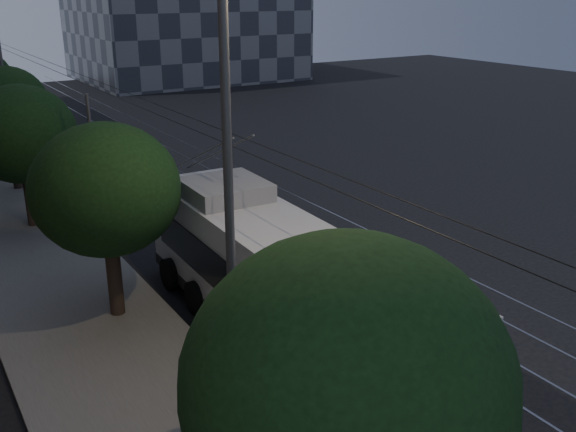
{
  "coord_description": "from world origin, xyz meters",
  "views": [
    {
      "loc": [
        -11.42,
        -13.11,
        9.53
      ],
      "look_at": [
        -0.69,
        3.93,
        2.36
      ],
      "focal_mm": 40.0,
      "sensor_mm": 36.0,
      "label": 1
    }
  ],
  "objects_px": {
    "trolleybus": "(277,281)",
    "car_white_d": "(23,122)",
    "car_white_c": "(66,146)",
    "pickup_silver": "(100,202)",
    "car_white_b": "(86,169)",
    "car_white_a": "(97,176)",
    "streetlamp_far": "(8,52)",
    "streetlamp_near": "(246,139)"
  },
  "relations": [
    {
      "from": "trolleybus",
      "to": "streetlamp_near",
      "type": "relative_size",
      "value": 1.21
    },
    {
      "from": "trolleybus",
      "to": "pickup_silver",
      "type": "height_order",
      "value": "trolleybus"
    },
    {
      "from": "car_white_b",
      "to": "car_white_c",
      "type": "distance_m",
      "value": 6.19
    },
    {
      "from": "pickup_silver",
      "to": "car_white_c",
      "type": "height_order",
      "value": "pickup_silver"
    },
    {
      "from": "pickup_silver",
      "to": "car_white_a",
      "type": "bearing_deg",
      "value": 72.57
    },
    {
      "from": "car_white_b",
      "to": "streetlamp_near",
      "type": "bearing_deg",
      "value": -79.01
    },
    {
      "from": "trolleybus",
      "to": "car_white_d",
      "type": "bearing_deg",
      "value": 92.48
    },
    {
      "from": "pickup_silver",
      "to": "car_white_a",
      "type": "relative_size",
      "value": 1.44
    },
    {
      "from": "trolleybus",
      "to": "pickup_silver",
      "type": "relative_size",
      "value": 2.31
    },
    {
      "from": "car_white_b",
      "to": "streetlamp_far",
      "type": "height_order",
      "value": "streetlamp_far"
    },
    {
      "from": "car_white_a",
      "to": "streetlamp_near",
      "type": "relative_size",
      "value": 0.36
    },
    {
      "from": "car_white_b",
      "to": "car_white_c",
      "type": "relative_size",
      "value": 1.35
    },
    {
      "from": "car_white_a",
      "to": "streetlamp_near",
      "type": "height_order",
      "value": "streetlamp_near"
    },
    {
      "from": "pickup_silver",
      "to": "car_white_b",
      "type": "bearing_deg",
      "value": 77.28
    },
    {
      "from": "car_white_a",
      "to": "car_white_b",
      "type": "bearing_deg",
      "value": 98.12
    },
    {
      "from": "car_white_a",
      "to": "car_white_b",
      "type": "relative_size",
      "value": 0.78
    },
    {
      "from": "car_white_a",
      "to": "car_white_d",
      "type": "xyz_separation_m",
      "value": [
        -0.42,
        15.88,
        0.06
      ]
    },
    {
      "from": "streetlamp_far",
      "to": "streetlamp_near",
      "type": "bearing_deg",
      "value": -89.8
    },
    {
      "from": "pickup_silver",
      "to": "car_white_d",
      "type": "height_order",
      "value": "pickup_silver"
    },
    {
      "from": "streetlamp_near",
      "to": "streetlamp_far",
      "type": "distance_m",
      "value": 26.05
    },
    {
      "from": "trolleybus",
      "to": "car_white_b",
      "type": "xyz_separation_m",
      "value": [
        -0.18,
        18.74,
        -1.09
      ]
    },
    {
      "from": "pickup_silver",
      "to": "car_white_b",
      "type": "distance_m",
      "value": 6.09
    },
    {
      "from": "car_white_b",
      "to": "car_white_d",
      "type": "distance_m",
      "value": 14.5
    },
    {
      "from": "car_white_a",
      "to": "car_white_c",
      "type": "height_order",
      "value": "car_white_a"
    },
    {
      "from": "car_white_c",
      "to": "car_white_a",
      "type": "bearing_deg",
      "value": -112.98
    },
    {
      "from": "pickup_silver",
      "to": "car_white_c",
      "type": "bearing_deg",
      "value": 79.89
    },
    {
      "from": "pickup_silver",
      "to": "car_white_b",
      "type": "height_order",
      "value": "pickup_silver"
    },
    {
      "from": "car_white_c",
      "to": "car_white_d",
      "type": "distance_m",
      "value": 8.37
    },
    {
      "from": "car_white_a",
      "to": "car_white_d",
      "type": "bearing_deg",
      "value": 93.33
    },
    {
      "from": "car_white_d",
      "to": "car_white_c",
      "type": "bearing_deg",
      "value": -85.02
    },
    {
      "from": "streetlamp_far",
      "to": "car_white_a",
      "type": "bearing_deg",
      "value": -69.62
    },
    {
      "from": "car_white_b",
      "to": "streetlamp_near",
      "type": "distance_m",
      "value": 22.13
    },
    {
      "from": "car_white_c",
      "to": "streetlamp_far",
      "type": "distance_m",
      "value": 6.46
    },
    {
      "from": "pickup_silver",
      "to": "streetlamp_far",
      "type": "height_order",
      "value": "streetlamp_far"
    },
    {
      "from": "pickup_silver",
      "to": "streetlamp_far",
      "type": "bearing_deg",
      "value": 93.08
    },
    {
      "from": "car_white_a",
      "to": "car_white_d",
      "type": "height_order",
      "value": "car_white_d"
    },
    {
      "from": "trolleybus",
      "to": "pickup_silver",
      "type": "xyz_separation_m",
      "value": [
        -1.25,
        12.74,
        -1.03
      ]
    },
    {
      "from": "trolleybus",
      "to": "car_white_c",
      "type": "distance_m",
      "value": 24.93
    },
    {
      "from": "trolleybus",
      "to": "streetlamp_far",
      "type": "relative_size",
      "value": 1.26
    },
    {
      "from": "car_white_b",
      "to": "car_white_d",
      "type": "height_order",
      "value": "car_white_d"
    },
    {
      "from": "car_white_c",
      "to": "streetlamp_far",
      "type": "xyz_separation_m",
      "value": [
        -2.68,
        -1.35,
        5.72
      ]
    },
    {
      "from": "streetlamp_near",
      "to": "streetlamp_far",
      "type": "xyz_separation_m",
      "value": [
        -0.09,
        26.05,
        -0.26
      ]
    }
  ]
}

